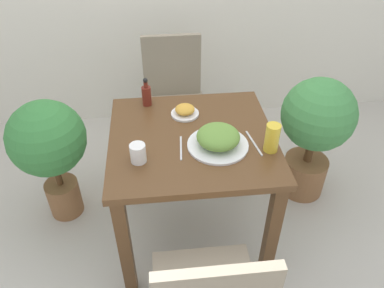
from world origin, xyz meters
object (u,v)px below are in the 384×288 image
object	(u,v)px
chair_far	(174,95)
potted_plant_left	(49,145)
food_plate	(218,138)
sauce_bottle	(147,95)
drink_cup	(138,153)
potted_plant_right	(315,127)
side_plate	(185,111)
juice_glass	(272,138)

from	to	relation	value
chair_far	potted_plant_left	bearing A→B (deg)	-144.29
food_plate	potted_plant_left	xyz separation A→B (m)	(-0.89, 0.34, -0.24)
sauce_bottle	drink_cup	bearing A→B (deg)	-95.35
potted_plant_left	potted_plant_right	bearing A→B (deg)	1.09
side_plate	drink_cup	bearing A→B (deg)	-124.58
chair_far	juice_glass	xyz separation A→B (m)	(0.40, -0.93, 0.30)
drink_cup	potted_plant_left	world-z (taller)	drink_cup
sauce_bottle	side_plate	bearing A→B (deg)	-31.99
potted_plant_right	side_plate	bearing A→B (deg)	-173.55
sauce_bottle	chair_far	bearing A→B (deg)	69.83
chair_far	food_plate	distance (m)	0.93
potted_plant_left	side_plate	bearing A→B (deg)	-4.54
food_plate	sauce_bottle	distance (m)	0.52
side_plate	juice_glass	size ratio (longest dim) A/B	1.05
drink_cup	side_plate	bearing A→B (deg)	55.42
chair_far	potted_plant_right	world-z (taller)	chair_far
side_plate	juice_glass	world-z (taller)	juice_glass
juice_glass	potted_plant_left	size ratio (longest dim) A/B	0.18
potted_plant_left	juice_glass	bearing A→B (deg)	-19.34
chair_far	side_plate	xyz separation A→B (m)	(0.03, -0.59, 0.25)
food_plate	drink_cup	xyz separation A→B (m)	(-0.37, -0.07, 0.00)
food_plate	potted_plant_right	world-z (taller)	potted_plant_right
chair_far	side_plate	distance (m)	0.64
juice_glass	potted_plant_right	world-z (taller)	juice_glass
sauce_bottle	potted_plant_left	size ratio (longest dim) A/B	0.20
chair_far	potted_plant_left	xyz separation A→B (m)	(-0.74, -0.53, 0.04)
side_plate	sauce_bottle	bearing A→B (deg)	148.01
chair_far	drink_cup	bearing A→B (deg)	-102.90
food_plate	potted_plant_left	bearing A→B (deg)	159.01
chair_far	food_plate	xyz separation A→B (m)	(0.16, -0.87, 0.27)
food_plate	side_plate	bearing A→B (deg)	114.86
chair_far	sauce_bottle	bearing A→B (deg)	-110.17
side_plate	juice_glass	bearing A→B (deg)	-42.27
sauce_bottle	potted_plant_left	distance (m)	0.62
food_plate	side_plate	distance (m)	0.31
chair_far	side_plate	bearing A→B (deg)	-87.38
food_plate	potted_plant_left	world-z (taller)	food_plate
food_plate	potted_plant_right	xyz separation A→B (m)	(0.67, 0.37, -0.25)
chair_far	potted_plant_right	size ratio (longest dim) A/B	1.07
side_plate	drink_cup	distance (m)	0.43
side_plate	potted_plant_left	distance (m)	0.80
chair_far	food_plate	world-z (taller)	chair_far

